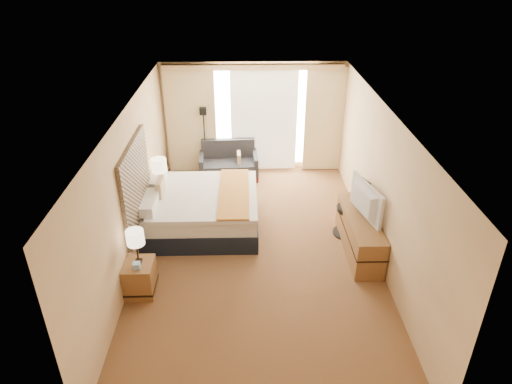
{
  "coord_description": "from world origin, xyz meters",
  "views": [
    {
      "loc": [
        -0.18,
        -6.74,
        4.88
      ],
      "look_at": [
        -0.01,
        0.4,
        1.0
      ],
      "focal_mm": 32.0,
      "sensor_mm": 36.0,
      "label": 1
    }
  ],
  "objects_px": {
    "media_dresser": "(360,233)",
    "television": "(361,201)",
    "desk_chair": "(353,210)",
    "nightstand_right": "(164,199)",
    "lamp_left": "(135,238)",
    "lamp_right": "(159,166)",
    "loveseat": "(229,166)",
    "floor_lamp": "(204,127)",
    "nightstand_left": "(140,278)",
    "bed": "(201,209)"
  },
  "relations": [
    {
      "from": "nightstand_right",
      "to": "lamp_right",
      "type": "relative_size",
      "value": 0.86
    },
    {
      "from": "media_dresser",
      "to": "lamp_left",
      "type": "xyz_separation_m",
      "value": [
        -3.7,
        -1.0,
        0.64
      ]
    },
    {
      "from": "nightstand_right",
      "to": "desk_chair",
      "type": "height_order",
      "value": "desk_chair"
    },
    {
      "from": "lamp_right",
      "to": "bed",
      "type": "bearing_deg",
      "value": -35.37
    },
    {
      "from": "media_dresser",
      "to": "television",
      "type": "height_order",
      "value": "television"
    },
    {
      "from": "loveseat",
      "to": "media_dresser",
      "type": "bearing_deg",
      "value": -54.38
    },
    {
      "from": "nightstand_left",
      "to": "lamp_right",
      "type": "distance_m",
      "value": 2.61
    },
    {
      "from": "nightstand_left",
      "to": "loveseat",
      "type": "xyz_separation_m",
      "value": [
        1.28,
        4.09,
        0.01
      ]
    },
    {
      "from": "floor_lamp",
      "to": "television",
      "type": "bearing_deg",
      "value": -48.21
    },
    {
      "from": "nightstand_left",
      "to": "lamp_right",
      "type": "bearing_deg",
      "value": 90.75
    },
    {
      "from": "nightstand_left",
      "to": "media_dresser",
      "type": "bearing_deg",
      "value": 15.84
    },
    {
      "from": "desk_chair",
      "to": "lamp_right",
      "type": "height_order",
      "value": "lamp_right"
    },
    {
      "from": "desk_chair",
      "to": "bed",
      "type": "bearing_deg",
      "value": 152.93
    },
    {
      "from": "desk_chair",
      "to": "loveseat",
      "type": "bearing_deg",
      "value": 112.8
    },
    {
      "from": "nightstand_right",
      "to": "television",
      "type": "height_order",
      "value": "television"
    },
    {
      "from": "lamp_right",
      "to": "loveseat",
      "type": "bearing_deg",
      "value": 50.48
    },
    {
      "from": "floor_lamp",
      "to": "nightstand_right",
      "type": "bearing_deg",
      "value": -111.27
    },
    {
      "from": "lamp_right",
      "to": "television",
      "type": "xyz_separation_m",
      "value": [
        3.68,
        -1.43,
        -0.03
      ]
    },
    {
      "from": "loveseat",
      "to": "television",
      "type": "height_order",
      "value": "television"
    },
    {
      "from": "lamp_left",
      "to": "media_dresser",
      "type": "bearing_deg",
      "value": 15.19
    },
    {
      "from": "desk_chair",
      "to": "lamp_right",
      "type": "relative_size",
      "value": 1.79
    },
    {
      "from": "loveseat",
      "to": "lamp_left",
      "type": "height_order",
      "value": "lamp_left"
    },
    {
      "from": "floor_lamp",
      "to": "television",
      "type": "relative_size",
      "value": 1.51
    },
    {
      "from": "nightstand_left",
      "to": "desk_chair",
      "type": "distance_m",
      "value": 4.02
    },
    {
      "from": "floor_lamp",
      "to": "lamp_right",
      "type": "distance_m",
      "value": 2.0
    },
    {
      "from": "nightstand_left",
      "to": "bed",
      "type": "xyz_separation_m",
      "value": [
        0.81,
        1.9,
        0.11
      ]
    },
    {
      "from": "desk_chair",
      "to": "television",
      "type": "bearing_deg",
      "value": -114.04
    },
    {
      "from": "floor_lamp",
      "to": "television",
      "type": "distance_m",
      "value": 4.4
    },
    {
      "from": "television",
      "to": "floor_lamp",
      "type": "bearing_deg",
      "value": 28.39
    },
    {
      "from": "media_dresser",
      "to": "lamp_left",
      "type": "distance_m",
      "value": 3.88
    },
    {
      "from": "lamp_right",
      "to": "lamp_left",
      "type": "bearing_deg",
      "value": -89.15
    },
    {
      "from": "lamp_left",
      "to": "bed",
      "type": "bearing_deg",
      "value": 66.53
    },
    {
      "from": "nightstand_left",
      "to": "media_dresser",
      "type": "xyz_separation_m",
      "value": [
        3.7,
        1.05,
        0.07
      ]
    },
    {
      "from": "floor_lamp",
      "to": "loveseat",
      "type": "bearing_deg",
      "value": -24.8
    },
    {
      "from": "nightstand_left",
      "to": "desk_chair",
      "type": "relative_size",
      "value": 0.48
    },
    {
      "from": "nightstand_right",
      "to": "lamp_left",
      "type": "height_order",
      "value": "lamp_left"
    },
    {
      "from": "bed",
      "to": "loveseat",
      "type": "xyz_separation_m",
      "value": [
        0.47,
        2.19,
        -0.1
      ]
    },
    {
      "from": "nightstand_right",
      "to": "loveseat",
      "type": "bearing_deg",
      "value": 51.13
    },
    {
      "from": "floor_lamp",
      "to": "lamp_left",
      "type": "relative_size",
      "value": 2.84
    },
    {
      "from": "lamp_left",
      "to": "lamp_right",
      "type": "height_order",
      "value": "lamp_right"
    },
    {
      "from": "nightstand_left",
      "to": "media_dresser",
      "type": "height_order",
      "value": "media_dresser"
    },
    {
      "from": "floor_lamp",
      "to": "television",
      "type": "xyz_separation_m",
      "value": [
        2.93,
        -3.28,
        -0.14
      ]
    },
    {
      "from": "media_dresser",
      "to": "bed",
      "type": "xyz_separation_m",
      "value": [
        -2.89,
        0.85,
        0.03
      ]
    },
    {
      "from": "lamp_left",
      "to": "loveseat",
      "type": "bearing_deg",
      "value": 72.46
    },
    {
      "from": "desk_chair",
      "to": "media_dresser",
      "type": "bearing_deg",
      "value": -108.71
    },
    {
      "from": "nightstand_left",
      "to": "loveseat",
      "type": "height_order",
      "value": "loveseat"
    },
    {
      "from": "loveseat",
      "to": "floor_lamp",
      "type": "height_order",
      "value": "floor_lamp"
    },
    {
      "from": "bed",
      "to": "lamp_right",
      "type": "distance_m",
      "value": 1.23
    },
    {
      "from": "bed",
      "to": "desk_chair",
      "type": "distance_m",
      "value": 2.89
    },
    {
      "from": "bed",
      "to": "television",
      "type": "relative_size",
      "value": 1.99
    }
  ]
}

